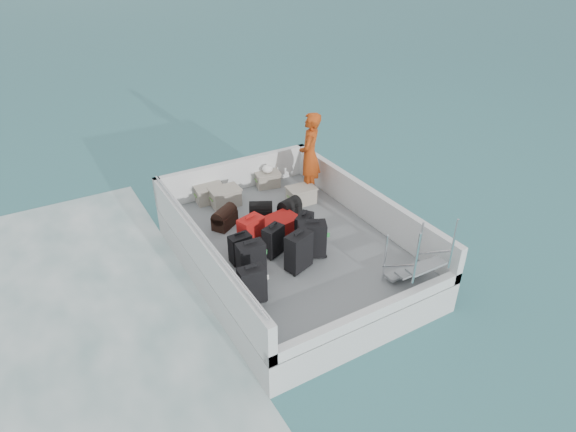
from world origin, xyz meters
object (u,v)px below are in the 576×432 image
Objects in this scene: suitcase_4 at (273,241)px; passenger at (310,155)px; suitcase_8 at (279,225)px; crate_2 at (268,180)px; suitcase_5 at (251,233)px; suitcase_3 at (299,252)px; crate_0 at (209,194)px; suitcase_7 at (304,229)px; crate_1 at (225,198)px; suitcase_2 at (240,249)px; suitcase_0 at (252,285)px; crate_3 at (301,196)px; suitcase_1 at (251,261)px; suitcase_6 at (312,240)px.

suitcase_4 is 0.31× the size of passenger.
suitcase_8 is 1.96m from crate_2.
suitcase_3 is at bearing -85.01° from suitcase_5.
suitcase_3 is 1.23× the size of crate_0.
suitcase_5 reaches higher than crate_2.
suitcase_4 reaches higher than suitcase_7.
crate_2 is (1.18, 2.43, -0.13)m from suitcase_4.
crate_1 is at bearing 64.77° from suitcase_5.
suitcase_0 is at bearing -108.77° from suitcase_2.
crate_2 is (1.42, 2.02, -0.16)m from suitcase_5.
crate_1 is 1.06× the size of crate_3.
suitcase_1 reaches higher than suitcase_7.
suitcase_8 is 1.34× the size of crate_0.
suitcase_2 is 0.72× the size of suitcase_8.
suitcase_1 reaches higher than suitcase_8.
suitcase_3 is 0.92× the size of suitcase_8.
suitcase_8 is at bearing 123.15° from suitcase_6.
suitcase_3 is at bearing -108.58° from crate_2.
suitcase_0 is 0.85× the size of suitcase_8.
suitcase_8 is (-0.25, 0.53, -0.13)m from suitcase_7.
crate_1 reaches higher than crate_3.
crate_2 is at bearing 40.94° from suitcase_4.
suitcase_5 reaches higher than suitcase_7.
crate_3 is (1.67, -1.05, -0.00)m from crate_0.
suitcase_7 reaches higher than crate_3.
suitcase_1 is at bearing -5.72° from passenger.
suitcase_1 is 1.09× the size of suitcase_5.
passenger reaches higher than suitcase_0.
crate_1 is at bearing 153.32° from crate_3.
suitcase_2 is at bearing 143.95° from suitcase_7.
suitcase_0 is 3.31m from crate_3.
suitcase_2 reaches higher than crate_3.
crate_1 is at bearing 129.06° from suitcase_6.
suitcase_7 is (1.30, -0.01, 0.01)m from suitcase_2.
suitcase_5 is at bearing 66.94° from suitcase_1.
suitcase_3 reaches higher than suitcase_8.
crate_0 is at bearing 72.49° from suitcase_5.
suitcase_3 is 0.46m from suitcase_6.
suitcase_3 is 1.07m from suitcase_5.
suitcase_8 is at bearing 79.25° from suitcase_7.
suitcase_3 is 0.85m from suitcase_7.
suitcase_0 is 1.25× the size of crate_2.
suitcase_0 is 1.18× the size of suitcase_2.
suitcase_7 is at bearing 37.96° from suitcase_0.
crate_0 is (0.66, 3.39, -0.15)m from suitcase_0.
crate_3 is at bearing 29.40° from suitcase_2.
crate_2 is (1.42, 0.00, -0.02)m from crate_0.
suitcase_6 reaches higher than suitcase_7.
crate_2 is (2.08, 3.39, -0.17)m from suitcase_0.
crate_1 reaches higher than crate_0.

